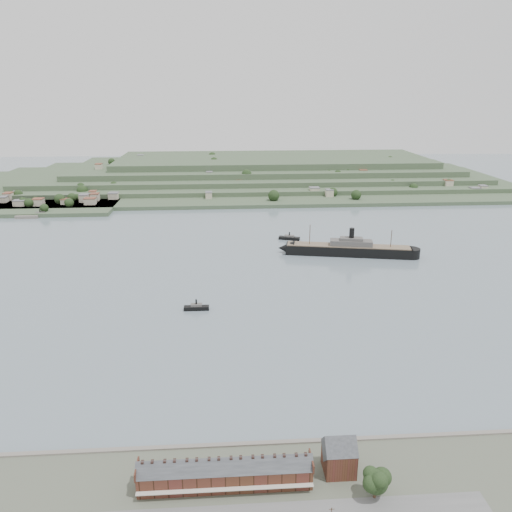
{
  "coord_description": "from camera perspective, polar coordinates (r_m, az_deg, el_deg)",
  "views": [
    {
      "loc": [
        -9.06,
        -296.44,
        122.39
      ],
      "look_at": [
        13.38,
        30.0,
        13.04
      ],
      "focal_mm": 35.0,
      "sensor_mm": 36.0,
      "label": 1
    }
  ],
  "objects": [
    {
      "name": "ground",
      "position": [
        320.84,
        -2.02,
        -3.96
      ],
      "size": [
        1400.0,
        1400.0,
        0.0
      ],
      "primitive_type": "plane",
      "color": "slate",
      "rests_on": "ground"
    },
    {
      "name": "terrace_row",
      "position": [
        172.75,
        -3.53,
        -23.54
      ],
      "size": [
        55.6,
        9.8,
        11.07
      ],
      "color": "#4B2B1A",
      "rests_on": "ground"
    },
    {
      "name": "gabled_building",
      "position": [
        178.66,
        9.49,
        -21.56
      ],
      "size": [
        10.4,
        10.18,
        14.09
      ],
      "color": "#4B2B1A",
      "rests_on": "ground"
    },
    {
      "name": "far_peninsula",
      "position": [
        699.31,
        -0.86,
        9.38
      ],
      "size": [
        760.0,
        309.0,
        30.0
      ],
      "color": "#3B4F34",
      "rests_on": "ground"
    },
    {
      "name": "steamship",
      "position": [
        393.09,
        10.1,
        0.78
      ],
      "size": [
        108.01,
        32.67,
        26.12
      ],
      "color": "black",
      "rests_on": "ground"
    },
    {
      "name": "tugboat",
      "position": [
        294.88,
        -6.82,
        -5.84
      ],
      "size": [
        14.64,
        4.07,
        6.57
      ],
      "color": "black",
      "rests_on": "ground"
    },
    {
      "name": "ferry_west",
      "position": [
        554.04,
        -23.42,
        4.38
      ],
      "size": [
        20.94,
        8.8,
        7.61
      ],
      "color": "black",
      "rests_on": "ground"
    },
    {
      "name": "ferry_east",
      "position": [
        429.15,
        3.83,
        2.09
      ],
      "size": [
        18.63,
        10.25,
        6.74
      ],
      "color": "black",
      "rests_on": "ground"
    },
    {
      "name": "fig_tree",
      "position": [
        171.66,
        13.66,
        -23.71
      ],
      "size": [
        9.58,
        8.3,
        10.69
      ],
      "color": "#422D1E",
      "rests_on": "ground"
    }
  ]
}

